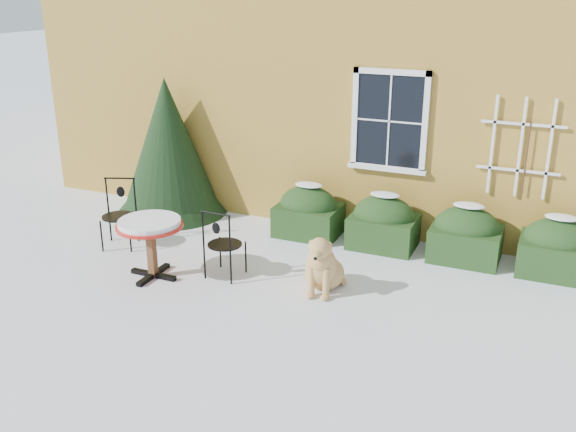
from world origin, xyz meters
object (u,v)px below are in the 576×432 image
at_px(evergreen_shrub, 169,160).
at_px(bistro_table, 150,230).
at_px(patio_chair_far, 119,213).
at_px(dog, 322,267).
at_px(patio_chair_near, 223,243).

height_order(evergreen_shrub, bistro_table, evergreen_shrub).
bearing_deg(evergreen_shrub, bistro_table, -62.40).
distance_m(evergreen_shrub, patio_chair_far, 1.76).
bearing_deg(bistro_table, dog, 13.21).
height_order(bistro_table, patio_chair_near, patio_chair_near).
distance_m(bistro_table, dog, 2.51).
bearing_deg(patio_chair_far, evergreen_shrub, 73.09).
distance_m(evergreen_shrub, bistro_table, 2.83).
xyz_separation_m(evergreen_shrub, patio_chair_far, (0.13, -1.69, -0.45)).
relative_size(patio_chair_near, dog, 1.05).
bearing_deg(patio_chair_far, bistro_table, -55.75).
xyz_separation_m(patio_chair_near, patio_chair_far, (-2.11, 0.38, 0.02)).
xyz_separation_m(bistro_table, patio_chair_near, (0.94, 0.42, -0.21)).
distance_m(patio_chair_near, patio_chair_far, 2.15).
xyz_separation_m(bistro_table, patio_chair_far, (-1.17, 0.80, -0.19)).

